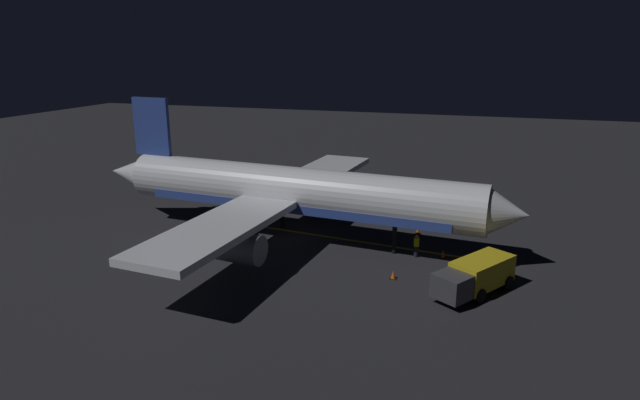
# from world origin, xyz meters

# --- Properties ---
(ground_plane) EXTENTS (180.00, 180.00, 0.20)m
(ground_plane) POSITION_xyz_m (0.00, 0.00, -0.10)
(ground_plane) COLOR #26262A
(apron_guide_stripe) EXTENTS (2.53, 19.98, 0.01)m
(apron_guide_stripe) POSITION_xyz_m (-1.08, 4.00, 0.00)
(apron_guide_stripe) COLOR gold
(apron_guide_stripe) RESTS_ON ground_plane
(airliner) EXTENTS (33.07, 36.55, 11.00)m
(airliner) POSITION_xyz_m (-0.05, -0.59, 3.92)
(airliner) COLOR white
(airliner) RESTS_ON ground_plane
(baggage_truck) EXTENTS (6.32, 5.06, 2.19)m
(baggage_truck) POSITION_xyz_m (6.04, 14.32, 1.17)
(baggage_truck) COLOR gold
(baggage_truck) RESTS_ON ground_plane
(catering_truck) EXTENTS (6.52, 4.31, 2.25)m
(catering_truck) POSITION_xyz_m (-10.19, 0.56, 1.19)
(catering_truck) COLOR maroon
(catering_truck) RESTS_ON ground_plane
(ground_crew_worker) EXTENTS (0.40, 0.40, 1.74)m
(ground_crew_worker) POSITION_xyz_m (0.92, 9.87, 0.89)
(ground_crew_worker) COLOR black
(ground_crew_worker) RESTS_ON ground_plane
(traffic_cone_near_left) EXTENTS (0.50, 0.50, 0.55)m
(traffic_cone_near_left) POSITION_xyz_m (-4.24, 9.27, 0.25)
(traffic_cone_near_left) COLOR #EA590F
(traffic_cone_near_left) RESTS_ON ground_plane
(traffic_cone_near_right) EXTENTS (0.50, 0.50, 0.55)m
(traffic_cone_near_right) POSITION_xyz_m (5.37, 8.97, 0.25)
(traffic_cone_near_right) COLOR #EA590F
(traffic_cone_near_right) RESTS_ON ground_plane
(traffic_cone_under_wing) EXTENTS (0.50, 0.50, 0.55)m
(traffic_cone_under_wing) POSITION_xyz_m (0.40, 11.81, 0.25)
(traffic_cone_under_wing) COLOR #EA590F
(traffic_cone_under_wing) RESTS_ON ground_plane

